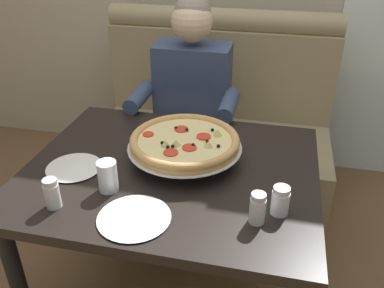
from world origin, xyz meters
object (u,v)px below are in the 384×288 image
(dining_table, at_px, (172,188))
(shaker_pepper_flakes, at_px, (280,202))
(shaker_parmesan, at_px, (52,195))
(plate_near_left, at_px, (134,216))
(drinking_glass, at_px, (108,178))
(pizza, at_px, (185,142))
(plate_near_right, at_px, (74,166))
(diner_main, at_px, (188,107))
(shaker_oregano, at_px, (257,210))
(booth_bench, at_px, (212,137))

(dining_table, xyz_separation_m, shaker_pepper_flakes, (0.42, -0.18, 0.14))
(dining_table, relative_size, shaker_parmesan, 10.38)
(plate_near_left, distance_m, drinking_glass, 0.20)
(plate_near_left, bearing_deg, pizza, 79.50)
(shaker_parmesan, xyz_separation_m, plate_near_right, (-0.05, 0.23, -0.04))
(diner_main, relative_size, drinking_glass, 11.18)
(shaker_pepper_flakes, xyz_separation_m, shaker_oregano, (-0.07, -0.06, 0.00))
(pizza, xyz_separation_m, drinking_glass, (-0.21, -0.26, -0.03))
(shaker_parmesan, bearing_deg, dining_table, 45.14)
(diner_main, distance_m, plate_near_right, 0.80)
(dining_table, distance_m, shaker_oregano, 0.45)
(shaker_pepper_flakes, distance_m, plate_near_right, 0.79)
(booth_bench, height_order, plate_near_right, booth_bench)
(dining_table, distance_m, plate_near_left, 0.34)
(shaker_parmesan, distance_m, shaker_pepper_flakes, 0.75)
(shaker_pepper_flakes, height_order, shaker_oregano, shaker_oregano)
(plate_near_right, bearing_deg, shaker_pepper_flakes, -6.96)
(diner_main, xyz_separation_m, shaker_pepper_flakes, (0.51, -0.85, 0.09))
(shaker_pepper_flakes, bearing_deg, drinking_glass, -179.66)
(booth_bench, xyz_separation_m, plate_near_left, (-0.03, -1.25, 0.37))
(diner_main, height_order, shaker_oregano, diner_main)
(booth_bench, xyz_separation_m, shaker_pepper_flakes, (0.42, -1.11, 0.40))
(shaker_parmesan, xyz_separation_m, plate_near_left, (0.28, -0.00, -0.04))
(plate_near_left, bearing_deg, plate_near_right, 144.91)
(diner_main, bearing_deg, drinking_glass, -95.96)
(plate_near_left, xyz_separation_m, plate_near_right, (-0.33, 0.23, -0.00))
(shaker_pepper_flakes, relative_size, shaker_oregano, 0.93)
(booth_bench, bearing_deg, shaker_parmesan, -104.28)
(diner_main, xyz_separation_m, shaker_parmesan, (-0.23, -0.98, 0.09))
(shaker_parmesan, distance_m, drinking_glass, 0.19)
(shaker_parmesan, height_order, drinking_glass, drinking_glass)
(plate_near_right, relative_size, drinking_glass, 1.87)
(shaker_parmesan, height_order, shaker_oregano, same)
(shaker_parmesan, bearing_deg, shaker_oregano, 6.22)
(booth_bench, height_order, pizza, booth_bench)
(plate_near_right, height_order, drinking_glass, drinking_glass)
(pizza, height_order, drinking_glass, same)
(booth_bench, height_order, dining_table, booth_bench)
(dining_table, relative_size, diner_main, 0.88)
(booth_bench, height_order, plate_near_left, booth_bench)
(booth_bench, relative_size, shaker_parmesan, 13.07)
(diner_main, relative_size, shaker_pepper_flakes, 12.69)
(plate_near_left, bearing_deg, booth_bench, 88.44)
(drinking_glass, bearing_deg, diner_main, 84.04)
(plate_near_right, bearing_deg, pizza, 21.97)
(dining_table, distance_m, shaker_pepper_flakes, 0.48)
(plate_near_left, xyz_separation_m, drinking_glass, (-0.14, 0.13, 0.04))
(pizza, relative_size, shaker_parmesan, 4.18)
(shaker_pepper_flakes, bearing_deg, plate_near_left, -163.38)
(pizza, distance_m, shaker_pepper_flakes, 0.46)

